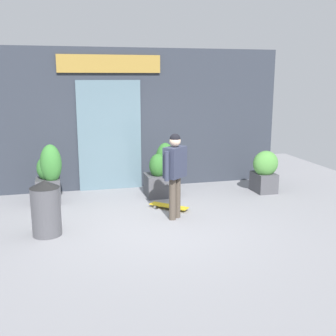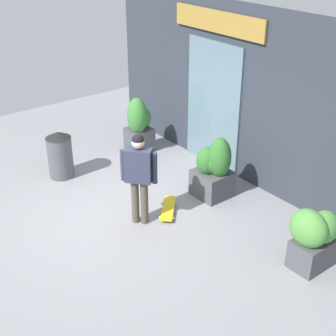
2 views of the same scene
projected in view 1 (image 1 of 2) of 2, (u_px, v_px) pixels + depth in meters
ground_plane at (160, 224)px, 7.70m from camera, size 12.00×12.00×0.00m
building_facade at (131, 119)px, 10.06m from camera, size 7.36×0.31×3.34m
skateboarder at (175, 167)px, 7.81m from camera, size 0.50×0.48×1.64m
skateboard at (169, 206)px, 8.57m from camera, size 0.75×0.73×0.08m
planter_box_left at (49, 174)px, 8.86m from camera, size 0.56×0.62×1.29m
planter_box_right at (265, 169)px, 9.78m from camera, size 0.60×0.71×1.00m
planter_box_mid at (161, 171)px, 9.44m from camera, size 0.68×0.65×1.22m
trash_bin at (46, 208)px, 7.08m from camera, size 0.50×0.50×0.97m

